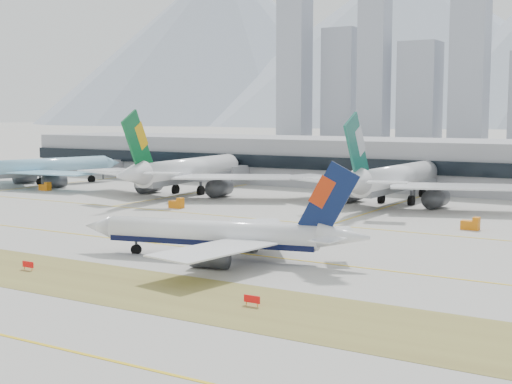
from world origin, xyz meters
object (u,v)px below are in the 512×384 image
Objects in this scene: taxiing_airliner at (222,235)px; widebody_cathay at (395,180)px; terminal at (401,163)px; widebody_korean at (42,168)px; widebody_eva at (186,172)px.

widebody_cathay is at bearing -102.86° from taxiing_airliner.
widebody_cathay reaches higher than taxiing_airliner.
widebody_cathay is (-0.21, 80.03, 2.42)m from taxiing_airliner.
widebody_cathay is at bearing -72.57° from terminal.
widebody_korean is 55.09m from widebody_eva.
widebody_eva is 1.02× the size of widebody_cathay.
taxiing_airliner is at bearing -146.01° from widebody_eva.
widebody_korean is 0.83× the size of widebody_eva.
widebody_korean is 0.85× the size of widebody_cathay.
widebody_korean is at bearing 98.02° from widebody_cathay.
terminal is at bearing -45.33° from widebody_korean.
terminal is (100.14, 57.25, 1.93)m from widebody_korean.
widebody_eva is (54.99, 3.14, 0.95)m from widebody_korean.
taxiing_airliner is 0.84× the size of widebody_korean.
widebody_eva is at bearing -129.84° from terminal.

